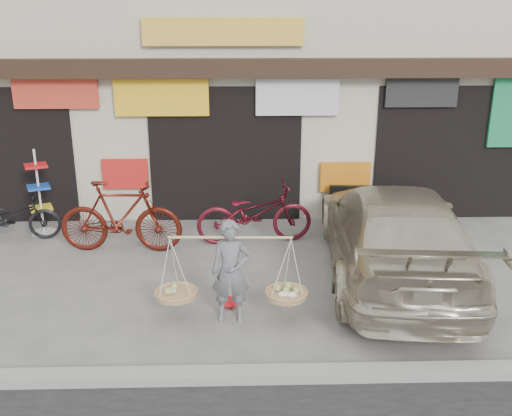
{
  "coord_description": "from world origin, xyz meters",
  "views": [
    {
      "loc": [
        0.29,
        -7.6,
        3.98
      ],
      "look_at": [
        0.53,
        0.9,
        1.11
      ],
      "focal_mm": 40.0,
      "sensor_mm": 36.0,
      "label": 1
    }
  ],
  "objects_px": {
    "suv": "(393,231)",
    "display_rack": "(40,200)",
    "street_vendor": "(231,276)",
    "bike_2": "(254,213)",
    "bike_1": "(121,217)",
    "bike_0": "(12,218)"
  },
  "relations": [
    {
      "from": "suv",
      "to": "display_rack",
      "type": "distance_m",
      "value": 6.52
    },
    {
      "from": "street_vendor",
      "to": "suv",
      "type": "bearing_deg",
      "value": 30.43
    },
    {
      "from": "bike_1",
      "to": "display_rack",
      "type": "distance_m",
      "value": 1.92
    },
    {
      "from": "street_vendor",
      "to": "display_rack",
      "type": "relative_size",
      "value": 1.24
    },
    {
      "from": "street_vendor",
      "to": "bike_2",
      "type": "relative_size",
      "value": 0.98
    },
    {
      "from": "display_rack",
      "to": "bike_1",
      "type": "bearing_deg",
      "value": -28.42
    },
    {
      "from": "street_vendor",
      "to": "suv",
      "type": "height_order",
      "value": "suv"
    },
    {
      "from": "bike_1",
      "to": "suv",
      "type": "bearing_deg",
      "value": -100.2
    },
    {
      "from": "bike_0",
      "to": "suv",
      "type": "bearing_deg",
      "value": -114.8
    },
    {
      "from": "bike_0",
      "to": "suv",
      "type": "height_order",
      "value": "suv"
    },
    {
      "from": "street_vendor",
      "to": "bike_1",
      "type": "bearing_deg",
      "value": 130.68
    },
    {
      "from": "bike_0",
      "to": "display_rack",
      "type": "xyz_separation_m",
      "value": [
        0.43,
        0.37,
        0.21
      ]
    },
    {
      "from": "street_vendor",
      "to": "suv",
      "type": "relative_size",
      "value": 0.39
    },
    {
      "from": "bike_0",
      "to": "bike_1",
      "type": "bearing_deg",
      "value": -115.49
    },
    {
      "from": "bike_0",
      "to": "bike_2",
      "type": "bearing_deg",
      "value": -103.27
    },
    {
      "from": "suv",
      "to": "display_rack",
      "type": "relative_size",
      "value": 3.17
    },
    {
      "from": "bike_2",
      "to": "display_rack",
      "type": "distance_m",
      "value": 4.08
    },
    {
      "from": "street_vendor",
      "to": "bike_0",
      "type": "bearing_deg",
      "value": 145.71
    },
    {
      "from": "street_vendor",
      "to": "bike_2",
      "type": "xyz_separation_m",
      "value": [
        0.39,
        2.83,
        -0.1
      ]
    },
    {
      "from": "street_vendor",
      "to": "bike_2",
      "type": "distance_m",
      "value": 2.86
    },
    {
      "from": "suv",
      "to": "bike_2",
      "type": "bearing_deg",
      "value": -28.73
    },
    {
      "from": "street_vendor",
      "to": "bike_1",
      "type": "xyz_separation_m",
      "value": [
        -1.96,
        2.46,
        -0.01
      ]
    }
  ]
}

